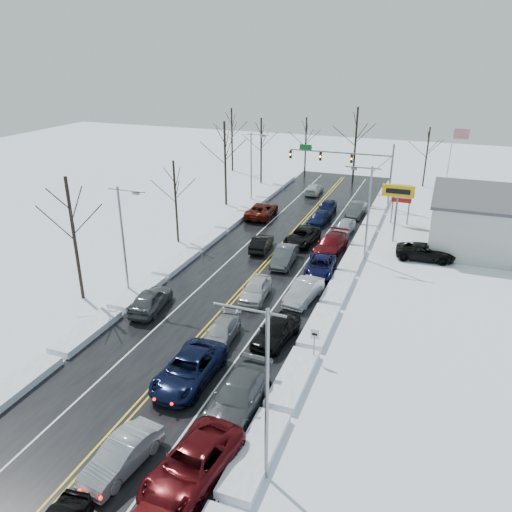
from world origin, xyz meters
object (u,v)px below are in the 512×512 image
at_px(oncoming_car_0, 261,250).
at_px(traffic_signal_mast, 351,162).
at_px(tires_plus_sign, 398,195).
at_px(flagpole, 451,162).

bearing_deg(oncoming_car_0, traffic_signal_mast, -110.70).
xyz_separation_m(tires_plus_sign, flagpole, (4.67, 14.01, 0.93)).
relative_size(tires_plus_sign, flagpole, 0.60).
distance_m(tires_plus_sign, oncoming_car_0, 14.86).
xyz_separation_m(traffic_signal_mast, flagpole, (11.72, 2.01, 0.45)).
height_order(traffic_signal_mast, tires_plus_sign, traffic_signal_mast).
bearing_deg(oncoming_car_0, tires_plus_sign, -155.50).
bearing_deg(traffic_signal_mast, tires_plus_sign, -59.54).
bearing_deg(flagpole, oncoming_car_0, -128.38).
distance_m(traffic_signal_mast, tires_plus_sign, 13.92).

